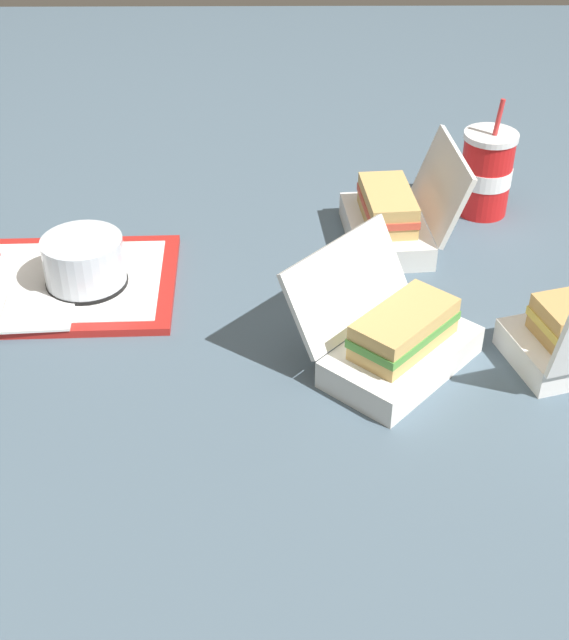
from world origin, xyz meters
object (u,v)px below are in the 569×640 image
clamshell_sandwich_left (396,340)px  plastic_fork (27,252)px  soda_cup_front (486,173)px  cake_container (84,263)px  clamshell_sandwich_corner (392,218)px  food_tray (52,284)px

clamshell_sandwich_left → plastic_fork: bearing=153.6°
soda_cup_front → plastic_fork: bearing=-168.3°
cake_container → clamshell_sandwich_corner: size_ratio=0.57×
plastic_fork → soda_cup_front: 0.76m
cake_container → clamshell_sandwich_corner: bearing=16.9°
plastic_fork → soda_cup_front: size_ratio=0.54×
food_tray → clamshell_sandwich_corner: clamshell_sandwich_corner is taller
plastic_fork → clamshell_sandwich_corner: bearing=-9.4°
food_tray → plastic_fork: plastic_fork is taller
food_tray → soda_cup_front: soda_cup_front is taller
clamshell_sandwich_corner → soda_cup_front: soda_cup_front is taller
cake_container → soda_cup_front: size_ratio=0.59×
plastic_fork → clamshell_sandwich_left: size_ratio=0.39×
clamshell_sandwich_corner → soda_cup_front: bearing=30.8°
cake_container → plastic_fork: size_ratio=1.11×
food_tray → cake_container: 0.07m
food_tray → plastic_fork: (-0.05, 0.08, 0.01)m
cake_container → clamshell_sandwich_left: (0.44, -0.18, -0.01)m
food_tray → cake_container: bearing=-8.4°
plastic_fork → clamshell_sandwich_left: clamshell_sandwich_left is taller
food_tray → clamshell_sandwich_left: 0.53m
food_tray → clamshell_sandwich_left: bearing=-21.3°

